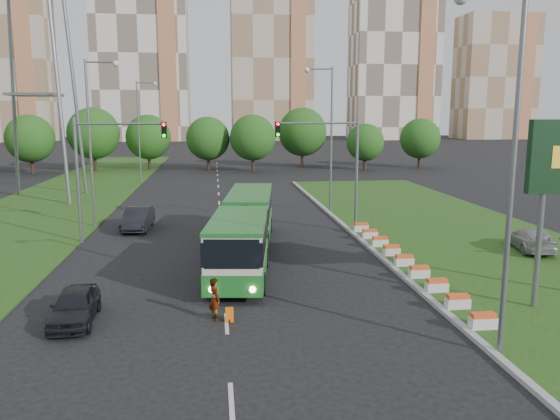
{
  "coord_description": "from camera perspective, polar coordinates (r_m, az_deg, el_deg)",
  "views": [
    {
      "loc": [
        -3.33,
        -26.67,
        8.21
      ],
      "look_at": [
        0.45,
        4.93,
        2.6
      ],
      "focal_mm": 35.0,
      "sensor_mm": 36.0,
      "label": 1
    }
  ],
  "objects": [
    {
      "name": "shopping_trolley",
      "position": [
        22.34,
        -5.3,
        -10.85
      ],
      "size": [
        0.32,
        0.34,
        0.55
      ],
      "rotation": [
        0.0,
        0.0,
        -0.02
      ],
      "color": "orange",
      "rests_on": "ground"
    },
    {
      "name": "apartment_tower_ceast",
      "position": [
        178.41,
        -0.93,
        15.4
      ],
      "size": [
        25.0,
        15.0,
        50.0
      ],
      "primitive_type": "cube",
      "color": "#BFAE9A",
      "rests_on": "ground"
    },
    {
      "name": "median_kerb",
      "position": [
        36.82,
        8.12,
        -2.84
      ],
      "size": [
        0.3,
        60.0,
        0.18
      ],
      "primitive_type": "cube",
      "color": "#9A9A9A",
      "rests_on": "ground"
    },
    {
      "name": "pedestrian",
      "position": [
        22.37,
        -6.84,
        -9.22
      ],
      "size": [
        0.65,
        0.76,
        1.75
      ],
      "primitive_type": "imported",
      "rotation": [
        0.0,
        0.0,
        2.01
      ],
      "color": "gray",
      "rests_on": "ground"
    },
    {
      "name": "car_median",
      "position": [
        36.02,
        24.72,
        -2.77
      ],
      "size": [
        2.77,
        4.91,
        1.34
      ],
      "primitive_type": "imported",
      "rotation": [
        0.0,
        0.0,
        2.94
      ],
      "color": "#95989D",
      "rests_on": "grass_median"
    },
    {
      "name": "midrise_east",
      "position": [
        200.15,
        21.53,
        12.7
      ],
      "size": [
        24.0,
        14.0,
        40.0
      ],
      "primitive_type": "cube",
      "color": "#BFAE9A",
      "rests_on": "ground"
    },
    {
      "name": "flower_planters",
      "position": [
        30.25,
        12.84,
        -5.12
      ],
      "size": [
        1.1,
        18.1,
        0.6
      ],
      "primitive_type": null,
      "color": "silver",
      "rests_on": "grass_median"
    },
    {
      "name": "car_left_near",
      "position": [
        23.5,
        -20.66,
        -9.34
      ],
      "size": [
        1.82,
        4.12,
        1.38
      ],
      "primitive_type": "imported",
      "rotation": [
        0.0,
        0.0,
        0.05
      ],
      "color": "black",
      "rests_on": "ground"
    },
    {
      "name": "lane_markings",
      "position": [
        47.38,
        -6.32,
        -0.04
      ],
      "size": [
        0.2,
        100.0,
        0.01
      ],
      "primitive_type": null,
      "color": "#BABAB2",
      "rests_on": "ground"
    },
    {
      "name": "apartment_tower_cwest",
      "position": [
        178.88,
        -14.27,
        15.41
      ],
      "size": [
        28.0,
        15.0,
        52.0
      ],
      "primitive_type": "cube",
      "color": "silver",
      "rests_on": "ground"
    },
    {
      "name": "tree_line",
      "position": [
        82.83,
        2.46,
        7.43
      ],
      "size": [
        120.0,
        8.0,
        9.0
      ],
      "primitive_type": null,
      "color": "#204F15",
      "rests_on": "ground"
    },
    {
      "name": "car_left_far",
      "position": [
        40.48,
        -14.63,
        -0.88
      ],
      "size": [
        1.96,
        4.93,
        1.6
      ],
      "primitive_type": "imported",
      "rotation": [
        0.0,
        0.0,
        -0.06
      ],
      "color": "black",
      "rests_on": "ground"
    },
    {
      "name": "traffic_mast_left",
      "position": [
        36.47,
        -18.02,
        5.01
      ],
      "size": [
        5.76,
        0.32,
        8.0
      ],
      "color": "slate",
      "rests_on": "ground"
    },
    {
      "name": "street_lamps",
      "position": [
        36.73,
        -6.34,
        6.49
      ],
      "size": [
        36.0,
        60.0,
        12.0
      ],
      "primitive_type": null,
      "color": "slate",
      "rests_on": "ground"
    },
    {
      "name": "grass_median",
      "position": [
        39.18,
        18.0,
        -2.48
      ],
      "size": [
        14.0,
        60.0,
        0.15
      ],
      "primitive_type": "cube",
      "color": "#214513",
      "rests_on": "ground"
    },
    {
      "name": "apartment_tower_west",
      "position": [
        187.78,
        -26.8,
        13.78
      ],
      "size": [
        26.0,
        15.0,
        48.0
      ],
      "primitive_type": "cube",
      "color": "#BFAE9A",
      "rests_on": "ground"
    },
    {
      "name": "articulated_bus",
      "position": [
        31.75,
        -3.79,
        -1.82
      ],
      "size": [
        2.66,
        17.08,
        2.81
      ],
      "rotation": [
        0.0,
        0.0,
        -0.13
      ],
      "color": "beige",
      "rests_on": "ground"
    },
    {
      "name": "ground",
      "position": [
        28.1,
        0.29,
        -6.99
      ],
      "size": [
        360.0,
        360.0,
        0.0
      ],
      "primitive_type": "plane",
      "color": "black",
      "rests_on": "ground"
    },
    {
      "name": "traffic_mast_median",
      "position": [
        37.66,
        5.66,
        5.6
      ],
      "size": [
        5.76,
        0.32,
        8.0
      ],
      "color": "slate",
      "rests_on": "ground"
    },
    {
      "name": "apartment_tower_east",
      "position": [
        186.67,
        11.79,
        14.5
      ],
      "size": [
        27.0,
        15.0,
        47.0
      ],
      "primitive_type": "cube",
      "color": "silver",
      "rests_on": "ground"
    },
    {
      "name": "left_verge",
      "position": [
        54.32,
        -22.41,
        0.6
      ],
      "size": [
        12.0,
        110.0,
        0.1
      ],
      "primitive_type": "cube",
      "color": "#214513",
      "rests_on": "ground"
    }
  ]
}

